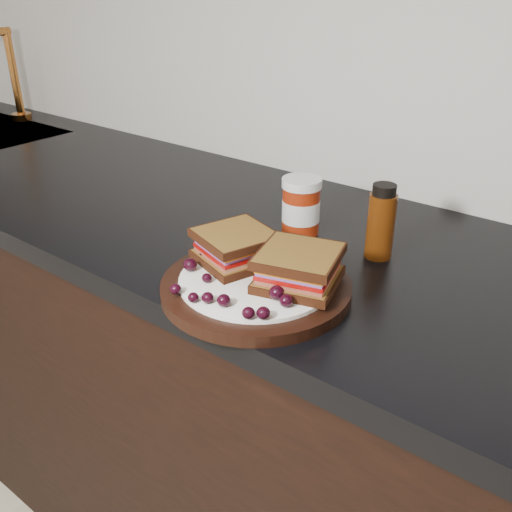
{
  "coord_description": "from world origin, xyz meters",
  "views": [
    {
      "loc": [
        0.63,
        0.94,
        1.33
      ],
      "look_at": [
        0.18,
        1.51,
        0.96
      ],
      "focal_mm": 40.0,
      "sensor_mm": 36.0,
      "label": 1
    }
  ],
  "objects": [
    {
      "name": "grape_15",
      "position": [
        0.11,
        1.51,
        0.93
      ],
      "size": [
        0.02,
        0.02,
        0.02
      ],
      "primitive_type": "ellipsoid",
      "color": "black",
      "rests_on": "plate"
    },
    {
      "name": "grape_4",
      "position": [
        0.17,
        1.42,
        0.93
      ],
      "size": [
        0.02,
        0.02,
        0.02
      ],
      "primitive_type": "ellipsoid",
      "color": "black",
      "rests_on": "plate"
    },
    {
      "name": "grape_10",
      "position": [
        0.27,
        1.53,
        0.93
      ],
      "size": [
        0.02,
        0.02,
        0.02
      ],
      "primitive_type": "ellipsoid",
      "color": "black",
      "rests_on": "plate"
    },
    {
      "name": "oil_bottle",
      "position": [
        0.27,
        1.73,
        0.96
      ],
      "size": [
        0.05,
        0.05,
        0.13
      ],
      "primitive_type": "cylinder",
      "rotation": [
        0.0,
        0.0,
        -0.09
      ],
      "color": "#461E07",
      "rests_on": "countertop"
    },
    {
      "name": "grape_7",
      "position": [
        0.26,
        1.43,
        0.93
      ],
      "size": [
        0.02,
        0.02,
        0.02
      ],
      "primitive_type": "ellipsoid",
      "color": "black",
      "rests_on": "plate"
    },
    {
      "name": "grape_1",
      "position": [
        0.13,
        1.46,
        0.93
      ],
      "size": [
        0.01,
        0.01,
        0.01
      ],
      "primitive_type": "ellipsoid",
      "color": "black",
      "rests_on": "plate"
    },
    {
      "name": "grape_18",
      "position": [
        0.09,
        1.51,
        0.93
      ],
      "size": [
        0.02,
        0.02,
        0.02
      ],
      "primitive_type": "ellipsoid",
      "color": "black",
      "rests_on": "plate"
    },
    {
      "name": "faucet",
      "position": [
        -1.05,
        1.9,
        1.04
      ],
      "size": [
        0.06,
        0.22,
        0.28
      ],
      "primitive_type": null,
      "color": "#AB652A",
      "rests_on": "countertop"
    },
    {
      "name": "grape_16",
      "position": [
        0.13,
        1.56,
        0.93
      ],
      "size": [
        0.02,
        0.02,
        0.02
      ],
      "primitive_type": "ellipsoid",
      "color": "black",
      "rests_on": "plate"
    },
    {
      "name": "grape_14",
      "position": [
        0.09,
        1.53,
        0.93
      ],
      "size": [
        0.02,
        0.02,
        0.02
      ],
      "primitive_type": "ellipsoid",
      "color": "black",
      "rests_on": "plate"
    },
    {
      "name": "grape_12",
      "position": [
        0.24,
        1.57,
        0.93
      ],
      "size": [
        0.02,
        0.02,
        0.02
      ],
      "primitive_type": "ellipsoid",
      "color": "black",
      "rests_on": "plate"
    },
    {
      "name": "grape_9",
      "position": [
        0.24,
        1.48,
        0.93
      ],
      "size": [
        0.02,
        0.02,
        0.02
      ],
      "primitive_type": "ellipsoid",
      "color": "black",
      "rests_on": "plate"
    },
    {
      "name": "grape_17",
      "position": [
        0.13,
        1.53,
        0.93
      ],
      "size": [
        0.02,
        0.02,
        0.02
      ],
      "primitive_type": "ellipsoid",
      "color": "black",
      "rests_on": "plate"
    },
    {
      "name": "grape_3",
      "position": [
        0.16,
        1.41,
        0.93
      ],
      "size": [
        0.02,
        0.02,
        0.01
      ],
      "primitive_type": "ellipsoid",
      "color": "black",
      "rests_on": "plate"
    },
    {
      "name": "grape_6",
      "position": [
        0.24,
        1.42,
        0.93
      ],
      "size": [
        0.02,
        0.02,
        0.02
      ],
      "primitive_type": "ellipsoid",
      "color": "black",
      "rests_on": "plate"
    },
    {
      "name": "grape_13",
      "position": [
        0.11,
        1.55,
        0.93
      ],
      "size": [
        0.02,
        0.02,
        0.02
      ],
      "primitive_type": "ellipsoid",
      "color": "black",
      "rests_on": "plate"
    },
    {
      "name": "grape_0",
      "position": [
        0.09,
        1.47,
        0.93
      ],
      "size": [
        0.02,
        0.02,
        0.02
      ],
      "primitive_type": "ellipsoid",
      "color": "black",
      "rests_on": "plate"
    },
    {
      "name": "base_cabinets",
      "position": [
        0.0,
        1.7,
        0.43
      ],
      "size": [
        3.96,
        0.58,
        0.86
      ],
      "primitive_type": "cube",
      "color": "black",
      "rests_on": "ground_plane"
    },
    {
      "name": "grape_5",
      "position": [
        0.2,
        1.43,
        0.93
      ],
      "size": [
        0.02,
        0.02,
        0.02
      ],
      "primitive_type": "ellipsoid",
      "color": "black",
      "rests_on": "plate"
    },
    {
      "name": "sandwich_left",
      "position": [
        0.13,
        1.54,
        0.95
      ],
      "size": [
        0.14,
        0.14,
        0.05
      ],
      "primitive_type": null,
      "rotation": [
        0.0,
        0.0,
        -0.32
      ],
      "color": "brown",
      "rests_on": "plate"
    },
    {
      "name": "grape_11",
      "position": [
        0.24,
        1.55,
        0.93
      ],
      "size": [
        0.02,
        0.02,
        0.02
      ],
      "primitive_type": "ellipsoid",
      "color": "black",
      "rests_on": "plate"
    },
    {
      "name": "countertop",
      "position": [
        0.0,
        1.7,
        0.88
      ],
      "size": [
        3.98,
        0.6,
        0.04
      ],
      "primitive_type": "cube",
      "color": "black",
      "rests_on": "base_cabinets"
    },
    {
      "name": "sandwich_right",
      "position": [
        0.24,
        1.54,
        0.95
      ],
      "size": [
        0.14,
        0.14,
        0.05
      ],
      "primitive_type": null,
      "rotation": [
        0.0,
        0.0,
        0.28
      ],
      "color": "brown",
      "rests_on": "plate"
    },
    {
      "name": "grape_2",
      "position": [
        0.12,
        1.41,
        0.93
      ],
      "size": [
        0.02,
        0.02,
        0.02
      ],
      "primitive_type": "ellipsoid",
      "color": "black",
      "rests_on": "plate"
    },
    {
      "name": "condiment_jar",
      "position": [
        0.12,
        1.73,
        0.95
      ],
      "size": [
        0.08,
        0.08,
        0.1
      ],
      "primitive_type": "cylinder",
      "rotation": [
        0.0,
        0.0,
        0.16
      ],
      "color": "maroon",
      "rests_on": "countertop"
    },
    {
      "name": "grape_8",
      "position": [
        0.26,
        1.48,
        0.93
      ],
      "size": [
        0.02,
        0.02,
        0.02
      ],
      "primitive_type": "ellipsoid",
      "color": "black",
      "rests_on": "plate"
    },
    {
      "name": "plate",
      "position": [
        0.18,
        1.51,
        0.91
      ],
      "size": [
        0.28,
        0.28,
        0.02
      ],
      "primitive_type": "cylinder",
      "color": "black",
      "rests_on": "countertop"
    }
  ]
}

